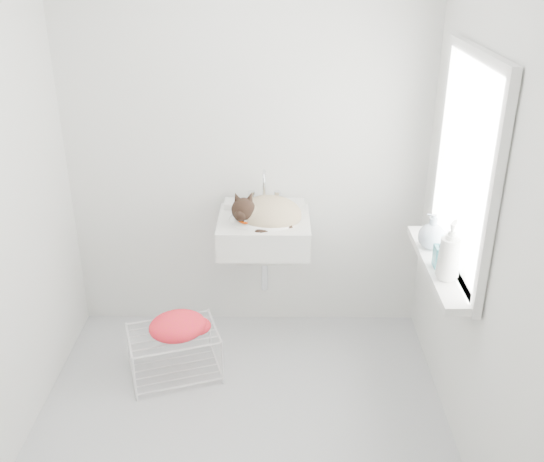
{
  "coord_description": "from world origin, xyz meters",
  "views": [
    {
      "loc": [
        0.19,
        -2.58,
        2.31
      ],
      "look_at": [
        0.16,
        0.5,
        0.88
      ],
      "focal_mm": 40.9,
      "sensor_mm": 36.0,
      "label": 1
    }
  ],
  "objects_px": {
    "sink": "(264,218)",
    "bottle_b": "(440,267)",
    "wire_rack": "(174,353)",
    "cat": "(266,213)",
    "bottle_a": "(446,278)",
    "bottle_c": "(430,247)"
  },
  "relations": [
    {
      "from": "wire_rack",
      "to": "bottle_b",
      "type": "distance_m",
      "value": 1.59
    },
    {
      "from": "cat",
      "to": "sink",
      "type": "bearing_deg",
      "value": 122.66
    },
    {
      "from": "sink",
      "to": "bottle_b",
      "type": "bearing_deg",
      "value": -33.38
    },
    {
      "from": "bottle_b",
      "to": "sink",
      "type": "bearing_deg",
      "value": 146.62
    },
    {
      "from": "bottle_b",
      "to": "wire_rack",
      "type": "bearing_deg",
      "value": 170.79
    },
    {
      "from": "wire_rack",
      "to": "bottle_a",
      "type": "bearing_deg",
      "value": -13.8
    },
    {
      "from": "wire_rack",
      "to": "bottle_a",
      "type": "height_order",
      "value": "bottle_a"
    },
    {
      "from": "cat",
      "to": "bottle_b",
      "type": "bearing_deg",
      "value": -39.31
    },
    {
      "from": "bottle_c",
      "to": "wire_rack",
      "type": "bearing_deg",
      "value": 179.59
    },
    {
      "from": "cat",
      "to": "bottle_a",
      "type": "bearing_deg",
      "value": -44.37
    },
    {
      "from": "sink",
      "to": "wire_rack",
      "type": "distance_m",
      "value": 0.94
    },
    {
      "from": "wire_rack",
      "to": "bottle_c",
      "type": "relative_size",
      "value": 2.65
    },
    {
      "from": "cat",
      "to": "bottle_a",
      "type": "xyz_separation_m",
      "value": [
        0.88,
        -0.69,
        -0.04
      ]
    },
    {
      "from": "bottle_b",
      "to": "bottle_c",
      "type": "distance_m",
      "value": 0.22
    },
    {
      "from": "cat",
      "to": "bottle_a",
      "type": "distance_m",
      "value": 1.12
    },
    {
      "from": "wire_rack",
      "to": "bottle_b",
      "type": "height_order",
      "value": "bottle_b"
    },
    {
      "from": "sink",
      "to": "wire_rack",
      "type": "height_order",
      "value": "sink"
    },
    {
      "from": "sink",
      "to": "wire_rack",
      "type": "xyz_separation_m",
      "value": [
        -0.52,
        -0.36,
        -0.7
      ]
    },
    {
      "from": "sink",
      "to": "bottle_c",
      "type": "height_order",
      "value": "sink"
    },
    {
      "from": "sink",
      "to": "bottle_b",
      "type": "height_order",
      "value": "sink"
    },
    {
      "from": "wire_rack",
      "to": "bottle_b",
      "type": "xyz_separation_m",
      "value": [
        1.41,
        -0.23,
        0.7
      ]
    },
    {
      "from": "sink",
      "to": "bottle_a",
      "type": "height_order",
      "value": "bottle_a"
    }
  ]
}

